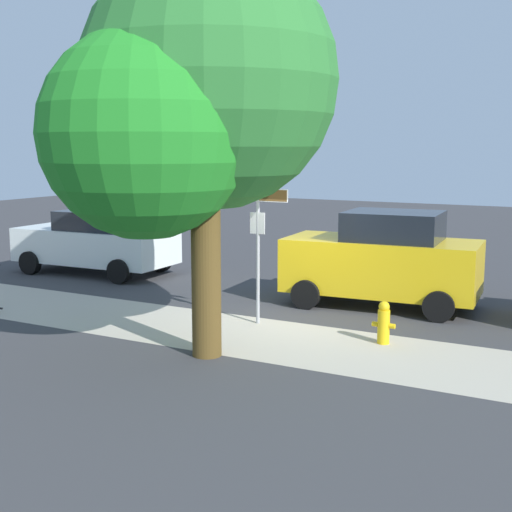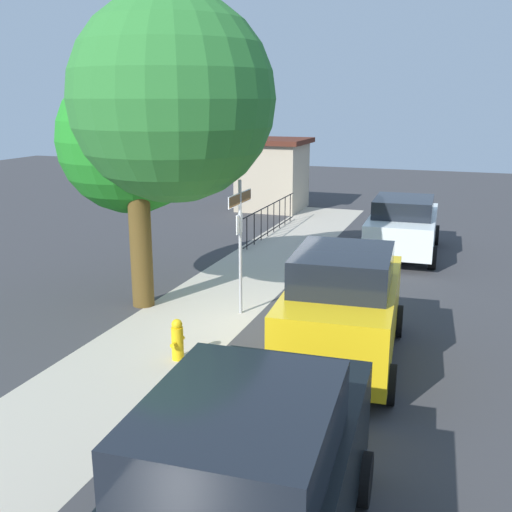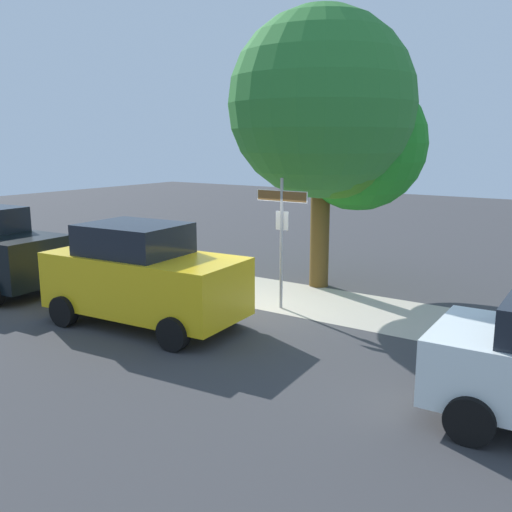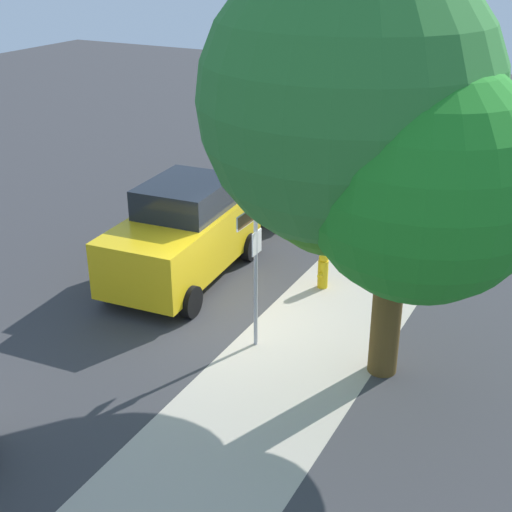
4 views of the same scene
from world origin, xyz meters
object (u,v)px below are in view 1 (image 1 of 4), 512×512
(car_yellow, at_px, (383,260))
(shade_tree, at_px, (191,102))
(street_sign, at_px, (258,224))
(car_white, at_px, (97,241))
(fire_hydrant, at_px, (384,323))

(car_yellow, bearing_deg, shade_tree, 62.19)
(street_sign, bearing_deg, car_yellow, -123.22)
(street_sign, distance_m, car_white, 7.19)
(car_white, distance_m, fire_hydrant, 9.69)
(car_yellow, bearing_deg, fire_hydrant, 104.13)
(car_white, relative_size, fire_hydrant, 5.81)
(shade_tree, relative_size, car_yellow, 1.59)
(shade_tree, distance_m, fire_hydrant, 5.14)
(street_sign, xyz_separation_m, car_white, (6.55, -2.75, -1.10))
(fire_hydrant, bearing_deg, car_yellow, -71.45)
(shade_tree, xyz_separation_m, car_white, (6.30, -4.68, -3.35))
(shade_tree, bearing_deg, street_sign, -97.46)
(car_yellow, distance_m, car_white, 8.28)
(car_white, xyz_separation_m, fire_hydrant, (-9.22, 2.95, -0.52))
(car_white, height_order, fire_hydrant, car_white)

